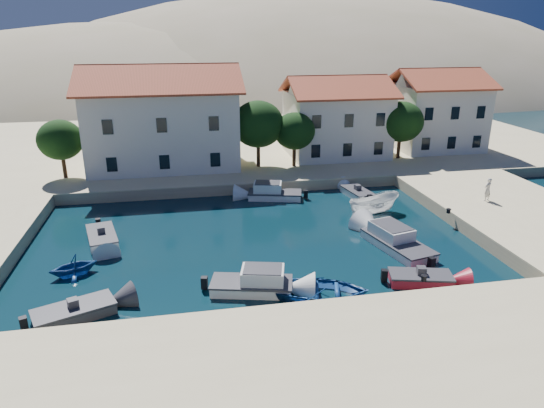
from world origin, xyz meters
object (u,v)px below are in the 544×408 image
(cabin_cruiser_east, at_px, (398,242))
(pedestrian, at_px, (488,189))
(building_right, at_px, (436,108))
(boat_east, at_px, (373,214))
(building_left, at_px, (163,115))
(cabin_cruiser_south, at_px, (252,284))
(rowboat_south, at_px, (322,297))
(building_mid, at_px, (336,115))

(cabin_cruiser_east, xyz_separation_m, pedestrian, (9.76, 5.12, 1.45))
(building_right, bearing_deg, boat_east, -129.54)
(building_right, bearing_deg, building_left, -176.19)
(building_left, height_order, pedestrian, building_left)
(cabin_cruiser_south, relative_size, rowboat_south, 0.96)
(building_right, relative_size, rowboat_south, 1.88)
(building_left, distance_m, cabin_cruiser_south, 25.90)
(rowboat_south, bearing_deg, building_right, -23.26)
(building_right, distance_m, cabin_cruiser_south, 37.03)
(cabin_cruiser_south, relative_size, cabin_cruiser_east, 0.82)
(building_mid, height_order, cabin_cruiser_south, building_mid)
(building_left, height_order, building_mid, building_left)
(building_left, xyz_separation_m, pedestrian, (25.08, -16.02, -4.01))
(building_left, height_order, building_right, building_left)
(building_left, relative_size, cabin_cruiser_south, 3.04)
(building_mid, bearing_deg, building_left, -176.82)
(building_left, distance_m, rowboat_south, 28.20)
(building_left, distance_m, cabin_cruiser_east, 26.67)
(pedestrian, bearing_deg, cabin_cruiser_east, 5.16)
(boat_east, relative_size, pedestrian, 2.45)
(rowboat_south, distance_m, boat_east, 13.76)
(building_mid, relative_size, building_right, 1.11)
(building_right, relative_size, pedestrian, 5.08)
(building_right, bearing_deg, cabin_cruiser_east, -122.40)
(building_left, relative_size, cabin_cruiser_east, 2.49)
(boat_east, height_order, pedestrian, pedestrian)
(pedestrian, bearing_deg, cabin_cruiser_south, 1.12)
(building_right, relative_size, cabin_cruiser_south, 1.95)
(building_right, relative_size, cabin_cruiser_east, 1.60)
(building_mid, distance_m, building_right, 12.04)
(cabin_cruiser_east, bearing_deg, pedestrian, -75.59)
(rowboat_south, bearing_deg, boat_east, -19.49)
(pedestrian, bearing_deg, boat_east, -31.07)
(building_left, distance_m, building_right, 30.07)
(building_left, xyz_separation_m, rowboat_south, (8.66, -26.18, -5.94))
(building_mid, distance_m, boat_east, 16.63)
(cabin_cruiser_south, bearing_deg, boat_east, 55.81)
(pedestrian, bearing_deg, building_right, -127.80)
(cabin_cruiser_south, bearing_deg, building_mid, 77.03)
(building_left, bearing_deg, cabin_cruiser_east, -54.07)
(building_right, distance_m, rowboat_south, 35.77)
(building_right, bearing_deg, cabin_cruiser_south, -133.03)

